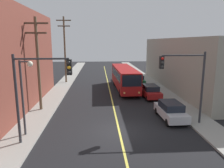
% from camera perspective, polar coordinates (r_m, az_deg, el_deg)
% --- Properties ---
extents(ground_plane, '(120.00, 120.00, 0.00)m').
position_cam_1_polar(ground_plane, '(17.21, 1.92, -12.44)').
color(ground_plane, black).
extents(sidewalk_left, '(2.50, 90.00, 0.15)m').
position_cam_1_polar(sidewalk_left, '(27.18, -15.62, -3.74)').
color(sidewalk_left, gray).
rests_on(sidewalk_left, ground).
extents(sidewalk_right, '(2.50, 90.00, 0.15)m').
position_cam_1_polar(sidewalk_right, '(28.00, 14.86, -3.26)').
color(sidewalk_right, gray).
rests_on(sidewalk_right, ground).
extents(lane_stripe_center, '(0.16, 60.00, 0.01)m').
position_cam_1_polar(lane_stripe_center, '(31.49, -0.69, -1.41)').
color(lane_stripe_center, '#D8CC4C').
rests_on(lane_stripe_center, ground).
extents(building_right_warehouse, '(12.00, 26.81, 7.41)m').
position_cam_1_polar(building_right_warehouse, '(35.03, 23.77, 5.06)').
color(building_right_warehouse, gray).
rests_on(building_right_warehouse, ground).
extents(city_bus, '(2.89, 12.21, 3.20)m').
position_cam_1_polar(city_bus, '(31.24, 3.35, 1.85)').
color(city_bus, maroon).
rests_on(city_bus, ground).
extents(parked_car_silver, '(1.93, 4.45, 1.62)m').
position_cam_1_polar(parked_car_silver, '(19.98, 15.45, -6.86)').
color(parked_car_silver, '#B7B7BC').
rests_on(parked_car_silver, ground).
extents(parked_car_red, '(1.92, 4.45, 1.62)m').
position_cam_1_polar(parked_car_red, '(26.99, 10.28, -1.92)').
color(parked_car_red, maroon).
rests_on(parked_car_red, ground).
extents(parked_car_green, '(1.82, 4.40, 1.62)m').
position_cam_1_polar(parked_car_green, '(34.94, 6.87, 1.18)').
color(parked_car_green, '#196038').
rests_on(parked_car_green, ground).
extents(utility_pole_near, '(2.40, 0.28, 9.09)m').
position_cam_1_polar(utility_pole_near, '(22.12, -19.23, 6.13)').
color(utility_pole_near, brown).
rests_on(utility_pole_near, sidewalk_left).
extents(utility_pole_mid, '(2.40, 0.28, 10.77)m').
position_cam_1_polar(utility_pole_mid, '(36.62, -12.54, 9.65)').
color(utility_pole_mid, brown).
rests_on(utility_pole_mid, sidewalk_left).
extents(traffic_signal_left_corner, '(3.75, 0.48, 6.00)m').
position_cam_1_polar(traffic_signal_left_corner, '(14.61, -18.86, 0.34)').
color(traffic_signal_left_corner, '#2D2D33').
rests_on(traffic_signal_left_corner, sidewalk_left).
extents(traffic_signal_right_corner, '(3.75, 0.48, 6.00)m').
position_cam_1_polar(traffic_signal_right_corner, '(18.21, 18.94, 2.40)').
color(traffic_signal_right_corner, '#2D2D33').
rests_on(traffic_signal_right_corner, sidewalk_right).
extents(street_lamp_left, '(0.98, 0.40, 5.50)m').
position_cam_1_polar(street_lamp_left, '(16.37, -22.32, -0.78)').
color(street_lamp_left, '#38383D').
rests_on(street_lamp_left, sidewalk_left).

